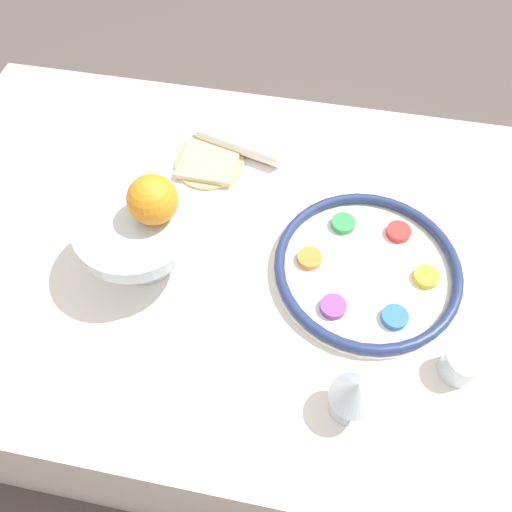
{
  "coord_description": "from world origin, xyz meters",
  "views": [
    {
      "loc": [
        -0.13,
        0.54,
        1.57
      ],
      "look_at": [
        -0.03,
        0.04,
        0.8
      ],
      "focal_mm": 35.0,
      "sensor_mm": 36.0,
      "label": 1
    }
  ],
  "objects_px": {
    "fruit_stand": "(136,230)",
    "seder_plate": "(367,268)",
    "wine_glass": "(356,391)",
    "napkin_roll": "(241,143)",
    "cup_near": "(461,365)",
    "orange_fruit": "(153,200)",
    "bread_plate": "(210,162)"
  },
  "relations": [
    {
      "from": "fruit_stand",
      "to": "seder_plate",
      "type": "bearing_deg",
      "value": -172.03
    },
    {
      "from": "seder_plate",
      "to": "wine_glass",
      "type": "bearing_deg",
      "value": 87.45
    },
    {
      "from": "napkin_roll",
      "to": "cup_near",
      "type": "xyz_separation_m",
      "value": [
        -0.46,
        0.43,
        0.0
      ]
    },
    {
      "from": "orange_fruit",
      "to": "napkin_roll",
      "type": "bearing_deg",
      "value": -104.61
    },
    {
      "from": "orange_fruit",
      "to": "napkin_roll",
      "type": "distance_m",
      "value": 0.35
    },
    {
      "from": "wine_glass",
      "to": "napkin_roll",
      "type": "relative_size",
      "value": 0.57
    },
    {
      "from": "seder_plate",
      "to": "wine_glass",
      "type": "relative_size",
      "value": 3.02
    },
    {
      "from": "orange_fruit",
      "to": "bread_plate",
      "type": "height_order",
      "value": "orange_fruit"
    },
    {
      "from": "wine_glass",
      "to": "napkin_roll",
      "type": "distance_m",
      "value": 0.61
    },
    {
      "from": "seder_plate",
      "to": "orange_fruit",
      "type": "xyz_separation_m",
      "value": [
        0.38,
        0.04,
        0.16
      ]
    },
    {
      "from": "wine_glass",
      "to": "fruit_stand",
      "type": "relative_size",
      "value": 0.54
    },
    {
      "from": "bread_plate",
      "to": "napkin_roll",
      "type": "distance_m",
      "value": 0.08
    },
    {
      "from": "fruit_stand",
      "to": "bread_plate",
      "type": "distance_m",
      "value": 0.29
    },
    {
      "from": "orange_fruit",
      "to": "wine_glass",
      "type": "bearing_deg",
      "value": 148.52
    },
    {
      "from": "bread_plate",
      "to": "orange_fruit",
      "type": "bearing_deg",
      "value": 85.27
    },
    {
      "from": "seder_plate",
      "to": "fruit_stand",
      "type": "relative_size",
      "value": 1.64
    },
    {
      "from": "wine_glass",
      "to": "orange_fruit",
      "type": "bearing_deg",
      "value": -31.48
    },
    {
      "from": "seder_plate",
      "to": "cup_near",
      "type": "relative_size",
      "value": 5.71
    },
    {
      "from": "wine_glass",
      "to": "bread_plate",
      "type": "relative_size",
      "value": 0.76
    },
    {
      "from": "orange_fruit",
      "to": "seder_plate",
      "type": "bearing_deg",
      "value": -174.17
    },
    {
      "from": "wine_glass",
      "to": "napkin_roll",
      "type": "xyz_separation_m",
      "value": [
        0.29,
        -0.53,
        -0.06
      ]
    },
    {
      "from": "wine_glass",
      "to": "orange_fruit",
      "type": "relative_size",
      "value": 1.36
    },
    {
      "from": "orange_fruit",
      "to": "cup_near",
      "type": "relative_size",
      "value": 1.39
    },
    {
      "from": "fruit_stand",
      "to": "orange_fruit",
      "type": "distance_m",
      "value": 0.08
    },
    {
      "from": "orange_fruit",
      "to": "bread_plate",
      "type": "relative_size",
      "value": 0.56
    },
    {
      "from": "seder_plate",
      "to": "bread_plate",
      "type": "relative_size",
      "value": 2.3
    },
    {
      "from": "fruit_stand",
      "to": "bread_plate",
      "type": "xyz_separation_m",
      "value": [
        -0.06,
        -0.27,
        -0.1
      ]
    },
    {
      "from": "fruit_stand",
      "to": "cup_near",
      "type": "bearing_deg",
      "value": 169.33
    },
    {
      "from": "fruit_stand",
      "to": "orange_fruit",
      "type": "bearing_deg",
      "value": -151.46
    },
    {
      "from": "orange_fruit",
      "to": "bread_plate",
      "type": "xyz_separation_m",
      "value": [
        -0.02,
        -0.25,
        -0.17
      ]
    },
    {
      "from": "wine_glass",
      "to": "fruit_stand",
      "type": "xyz_separation_m",
      "value": [
        0.4,
        -0.21,
        0.02
      ]
    },
    {
      "from": "wine_glass",
      "to": "bread_plate",
      "type": "distance_m",
      "value": 0.59
    }
  ]
}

